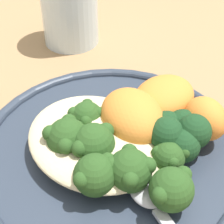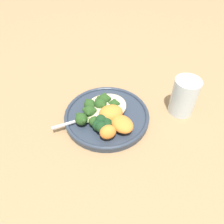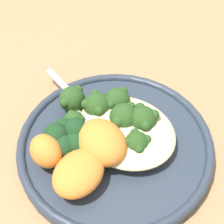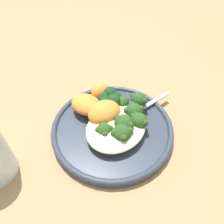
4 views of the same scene
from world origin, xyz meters
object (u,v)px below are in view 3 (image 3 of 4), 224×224
(quinoa_mound, at_px, (125,131))
(sweet_potato_chunk_1, at_px, (78,173))
(broccoli_stalk_0, at_px, (125,145))
(kale_tuft, at_px, (67,137))
(broccoli_stalk_4, at_px, (96,113))
(spoon, at_px, (80,102))
(sweet_potato_chunk_0, at_px, (102,142))
(broccoli_stalk_3, at_px, (112,112))
(plate, at_px, (115,146))
(broccoli_stalk_1, at_px, (134,125))
(broccoli_stalk_5, at_px, (75,108))
(sweet_potato_chunk_2, at_px, (46,151))
(broccoli_stalk_6, at_px, (75,127))
(broccoli_stalk_2, at_px, (119,123))

(quinoa_mound, height_order, sweet_potato_chunk_1, sweet_potato_chunk_1)
(broccoli_stalk_0, distance_m, kale_tuft, 0.07)
(broccoli_stalk_0, relative_size, broccoli_stalk_4, 0.75)
(spoon, bearing_deg, sweet_potato_chunk_1, 143.99)
(kale_tuft, relative_size, spoon, 0.48)
(sweet_potato_chunk_0, distance_m, kale_tuft, 0.05)
(broccoli_stalk_3, bearing_deg, quinoa_mound, -125.41)
(plate, distance_m, broccoli_stalk_1, 0.04)
(broccoli_stalk_0, relative_size, broccoli_stalk_5, 0.75)
(sweet_potato_chunk_2, distance_m, kale_tuft, 0.03)
(kale_tuft, bearing_deg, quinoa_mound, 46.07)
(quinoa_mound, distance_m, sweet_potato_chunk_2, 0.10)
(broccoli_stalk_6, distance_m, sweet_potato_chunk_2, 0.05)
(broccoli_stalk_6, xyz_separation_m, sweet_potato_chunk_0, (0.05, -0.00, 0.01))
(broccoli_stalk_3, xyz_separation_m, kale_tuft, (-0.02, -0.07, 0.00))
(broccoli_stalk_4, xyz_separation_m, spoon, (-0.04, 0.01, -0.01))
(broccoli_stalk_1, relative_size, kale_tuft, 1.73)
(broccoli_stalk_1, xyz_separation_m, broccoli_stalk_3, (-0.04, 0.00, -0.00))
(broccoli_stalk_1, distance_m, kale_tuft, 0.09)
(broccoli_stalk_1, distance_m, sweet_potato_chunk_1, 0.10)
(broccoli_stalk_0, bearing_deg, sweet_potato_chunk_0, 177.22)
(broccoli_stalk_4, relative_size, sweet_potato_chunk_0, 1.47)
(quinoa_mound, xyz_separation_m, spoon, (-0.08, 0.01, -0.01))
(broccoli_stalk_0, relative_size, spoon, 0.66)
(sweet_potato_chunk_1, xyz_separation_m, kale_tuft, (-0.04, 0.03, 0.00))
(quinoa_mound, bearing_deg, broccoli_stalk_1, 57.95)
(plate, relative_size, sweet_potato_chunk_1, 3.71)
(broccoli_stalk_4, distance_m, sweet_potato_chunk_0, 0.05)
(broccoli_stalk_5, relative_size, sweet_potato_chunk_0, 1.47)
(kale_tuft, bearing_deg, spoon, 115.60)
(broccoli_stalk_0, distance_m, sweet_potato_chunk_0, 0.03)
(plate, xyz_separation_m, sweet_potato_chunk_0, (-0.00, -0.02, 0.03))
(quinoa_mound, relative_size, sweet_potato_chunk_2, 2.95)
(quinoa_mound, distance_m, broccoli_stalk_3, 0.03)
(broccoli_stalk_0, xyz_separation_m, broccoli_stalk_1, (-0.01, 0.03, 0.00))
(broccoli_stalk_4, height_order, spoon, broccoli_stalk_4)
(quinoa_mound, xyz_separation_m, broccoli_stalk_2, (-0.01, 0.00, 0.01))
(sweet_potato_chunk_1, bearing_deg, sweet_potato_chunk_0, 91.31)
(broccoli_stalk_2, relative_size, spoon, 0.85)
(broccoli_stalk_3, bearing_deg, sweet_potato_chunk_1, -178.35)
(broccoli_stalk_6, bearing_deg, broccoli_stalk_0, -148.25)
(plate, xyz_separation_m, broccoli_stalk_4, (-0.04, 0.01, 0.03))
(broccoli_stalk_4, bearing_deg, broccoli_stalk_5, 75.79)
(broccoli_stalk_1, height_order, broccoli_stalk_5, broccoli_stalk_1)
(quinoa_mound, height_order, broccoli_stalk_0, broccoli_stalk_0)
(plate, bearing_deg, broccoli_stalk_2, 109.14)
(broccoli_stalk_3, distance_m, sweet_potato_chunk_0, 0.06)
(broccoli_stalk_3, height_order, sweet_potato_chunk_0, sweet_potato_chunk_0)
(broccoli_stalk_5, distance_m, broccoli_stalk_6, 0.03)
(broccoli_stalk_4, relative_size, sweet_potato_chunk_1, 1.51)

